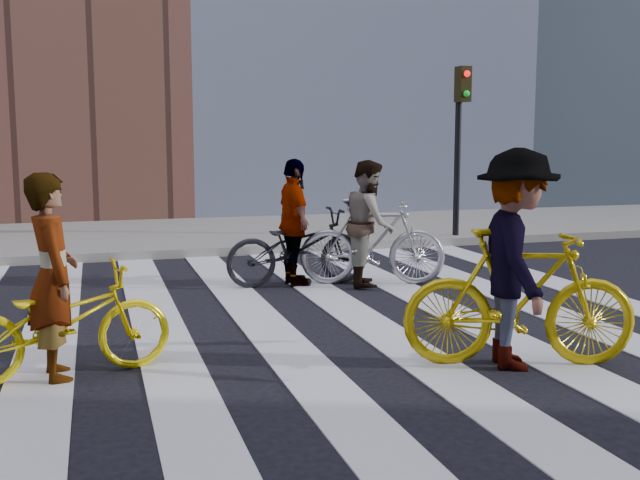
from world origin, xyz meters
name	(u,v)px	position (x,y,z in m)	size (l,w,h in m)	color
ground	(318,325)	(0.00, 0.00, 0.00)	(100.00, 100.00, 0.00)	black
sidewalk_far	(212,234)	(0.00, 7.50, 0.07)	(100.00, 5.00, 0.15)	gray
zebra_crosswalk	(318,325)	(0.00, 0.00, 0.01)	(8.25, 10.00, 0.01)	silver
traffic_signal	(460,123)	(4.40, 5.32, 2.28)	(0.22, 0.42, 3.33)	black
bike_yellow_left	(61,322)	(-2.56, -1.08, 0.48)	(0.63, 1.81, 0.95)	yellow
bike_silver_mid	(373,242)	(1.37, 1.94, 0.60)	(0.56, 1.99, 1.19)	#B2B4BD
bike_yellow_right	(520,298)	(1.28, -1.90, 0.61)	(0.57, 2.03, 1.22)	gold
bike_dark_rear	(298,247)	(0.38, 2.21, 0.53)	(0.70, 2.00, 1.05)	black
rider_left	(53,277)	(-2.61, -1.08, 0.86)	(0.63, 0.41, 1.73)	slate
rider_mid	(369,223)	(1.32, 1.94, 0.86)	(0.83, 0.65, 1.71)	slate
rider_right	(516,259)	(1.23, -1.90, 0.96)	(1.24, 0.71, 1.92)	slate
rider_rear	(294,223)	(0.33, 2.21, 0.87)	(1.01, 0.42, 1.73)	slate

